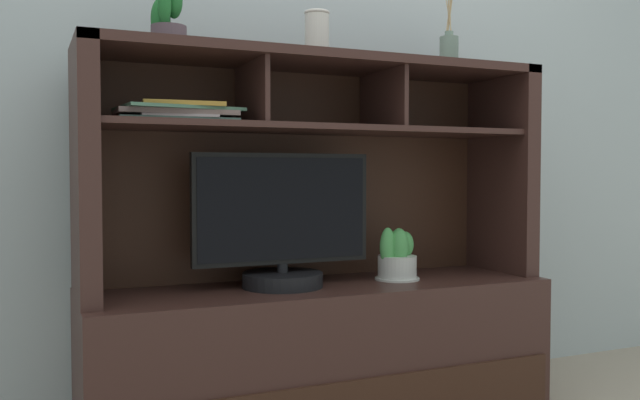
{
  "coord_description": "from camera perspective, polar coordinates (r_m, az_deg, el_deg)",
  "views": [
    {
      "loc": [
        -0.93,
        -2.12,
        0.86
      ],
      "look_at": [
        0.0,
        0.0,
        0.77
      ],
      "focal_mm": 37.81,
      "sensor_mm": 36.0,
      "label": 1
    }
  ],
  "objects": [
    {
      "name": "back_wall",
      "position": [
        2.63,
        -2.56,
        14.08
      ],
      "size": [
        6.0,
        0.02,
        2.8
      ],
      "primitive_type": "cube",
      "color": "#A9B5B8",
      "rests_on": "ground"
    },
    {
      "name": "media_console",
      "position": [
        2.37,
        -0.07,
        -9.58
      ],
      "size": [
        1.6,
        0.54,
        1.26
      ],
      "color": "#3A221D",
      "rests_on": "ground"
    },
    {
      "name": "tv_monitor",
      "position": [
        2.25,
        -3.2,
        -2.69
      ],
      "size": [
        0.62,
        0.27,
        0.45
      ],
      "color": "black",
      "rests_on": "media_console"
    },
    {
      "name": "potted_orchid",
      "position": [
        2.43,
        6.55,
        -4.96
      ],
      "size": [
        0.16,
        0.16,
        0.19
      ],
      "color": "silver",
      "rests_on": "media_console"
    },
    {
      "name": "magazine_stack_left",
      "position": [
        2.18,
        -11.96,
        7.22
      ],
      "size": [
        0.39,
        0.28,
        0.06
      ],
      "color": "#4A6A60",
      "rests_on": "media_console"
    },
    {
      "name": "diffuser_bottle",
      "position": [
        2.6,
        10.86,
        12.31
      ],
      "size": [
        0.07,
        0.07,
        0.27
      ],
      "color": "slate",
      "rests_on": "media_console"
    },
    {
      "name": "potted_succulent",
      "position": [
        2.19,
        -12.83,
        14.56
      ],
      "size": [
        0.12,
        0.12,
        0.19
      ],
      "color": "#54434C",
      "rests_on": "media_console"
    },
    {
      "name": "ceramic_vase",
      "position": [
        2.39,
        -0.26,
        13.81
      ],
      "size": [
        0.09,
        0.09,
        0.16
      ],
      "color": "beige",
      "rests_on": "media_console"
    }
  ]
}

